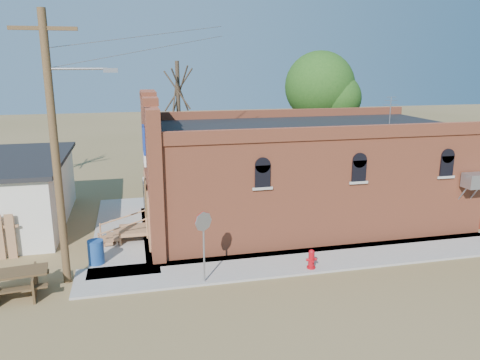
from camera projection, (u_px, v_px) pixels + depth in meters
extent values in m
plane|color=brown|center=(303.00, 273.00, 16.89)|extent=(120.00, 120.00, 0.00)
cube|color=#9E9991|center=(331.00, 258.00, 18.07)|extent=(19.00, 2.20, 0.08)
cube|color=#9E9991|center=(125.00, 230.00, 21.16)|extent=(2.60, 10.00, 0.08)
cube|color=#BE5B3A|center=(303.00, 175.00, 21.98)|extent=(14.00, 7.00, 4.50)
cube|color=black|center=(305.00, 126.00, 21.42)|extent=(13.80, 6.80, 0.12)
cube|color=#BE5B3A|center=(152.00, 169.00, 20.28)|extent=(0.50, 7.40, 5.80)
cube|color=navy|center=(144.00, 149.00, 18.81)|extent=(0.08, 1.10, 1.56)
cube|color=gray|center=(475.00, 181.00, 19.52)|extent=(0.85, 0.65, 0.60)
cube|color=#611F10|center=(475.00, 178.00, 24.24)|extent=(5.00, 6.00, 3.20)
cylinder|color=#49321D|center=(55.00, 154.00, 15.12)|extent=(0.26, 0.26, 9.00)
cube|color=#49321D|center=(43.00, 28.00, 14.17)|extent=(2.00, 0.12, 0.12)
cylinder|color=gray|center=(78.00, 69.00, 14.66)|extent=(1.80, 0.08, 0.08)
cube|color=gray|center=(111.00, 70.00, 14.90)|extent=(0.45, 0.22, 0.14)
cylinder|color=#433326|center=(179.00, 126.00, 27.60)|extent=(0.24, 0.24, 7.50)
cylinder|color=#433326|center=(318.00, 130.00, 30.20)|extent=(0.28, 0.28, 6.30)
sphere|color=#204D16|center=(320.00, 86.00, 29.52)|extent=(4.40, 4.40, 4.40)
cylinder|color=#AC0912|center=(311.00, 267.00, 17.11)|extent=(0.40, 0.40, 0.06)
cylinder|color=#AC0912|center=(311.00, 260.00, 17.03)|extent=(0.27, 0.27, 0.55)
sphere|color=#AC0912|center=(312.00, 252.00, 16.97)|extent=(0.22, 0.22, 0.22)
cylinder|color=#AC0912|center=(313.00, 261.00, 16.90)|extent=(0.13, 0.14, 0.10)
cylinder|color=#AC0912|center=(308.00, 260.00, 17.00)|extent=(0.14, 0.13, 0.10)
cylinder|color=#AC0912|center=(315.00, 259.00, 17.06)|extent=(0.14, 0.13, 0.10)
cylinder|color=gray|center=(204.00, 250.00, 15.80)|extent=(0.07, 0.07, 2.28)
cylinder|color=gray|center=(203.00, 222.00, 15.53)|extent=(0.61, 0.36, 0.68)
cylinder|color=#B30A0D|center=(203.00, 221.00, 15.57)|extent=(0.61, 0.36, 0.68)
cylinder|color=navy|center=(96.00, 252.00, 17.41)|extent=(0.77, 0.77, 0.91)
cube|color=#4D371E|center=(38.00, 282.00, 15.35)|extent=(0.25, 1.59, 0.80)
cube|color=#4D371E|center=(13.00, 273.00, 15.02)|extent=(2.14, 1.14, 0.07)
cube|color=#4D371E|center=(12.00, 291.00, 14.53)|extent=(2.07, 0.52, 0.06)
cube|color=#4D371E|center=(16.00, 275.00, 15.67)|extent=(2.07, 0.52, 0.06)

